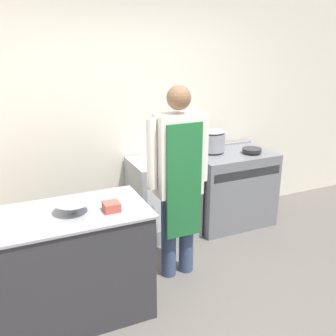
# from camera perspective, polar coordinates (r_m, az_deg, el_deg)

# --- Properties ---
(ground_plane) EXTENTS (14.00, 14.00, 0.00)m
(ground_plane) POSITION_cam_1_polar(r_m,az_deg,el_deg) (3.41, 6.58, -21.60)
(ground_plane) COLOR #5B5651
(wall_back) EXTENTS (8.00, 0.05, 2.70)m
(wall_back) POSITION_cam_1_polar(r_m,az_deg,el_deg) (4.42, -5.55, 7.66)
(wall_back) COLOR silver
(wall_back) RESTS_ON ground_plane
(prep_counter) EXTENTS (1.23, 0.69, 0.92)m
(prep_counter) POSITION_cam_1_polar(r_m,az_deg,el_deg) (3.31, -13.72, -13.50)
(prep_counter) COLOR #2D2D33
(prep_counter) RESTS_ON ground_plane
(stove) EXTENTS (0.95, 0.66, 0.91)m
(stove) POSITION_cam_1_polar(r_m,az_deg,el_deg) (4.80, 9.06, -2.85)
(stove) COLOR slate
(stove) RESTS_ON ground_plane
(fridge_unit) EXTENTS (0.71, 0.58, 0.89)m
(fridge_unit) POSITION_cam_1_polar(r_m,az_deg,el_deg) (4.47, -0.68, -4.27)
(fridge_unit) COLOR #93999E
(fridge_unit) RESTS_ON ground_plane
(person_cook) EXTENTS (0.59, 0.24, 1.80)m
(person_cook) POSITION_cam_1_polar(r_m,az_deg,el_deg) (3.51, 1.53, -0.84)
(person_cook) COLOR #38476B
(person_cook) RESTS_ON ground_plane
(mixing_bowl) EXTENTS (0.27, 0.27, 0.08)m
(mixing_bowl) POSITION_cam_1_polar(r_m,az_deg,el_deg) (3.06, -13.68, -5.61)
(mixing_bowl) COLOR gray
(mixing_bowl) RESTS_ON prep_counter
(plastic_tub) EXTENTS (0.12, 0.12, 0.07)m
(plastic_tub) POSITION_cam_1_polar(r_m,az_deg,el_deg) (3.04, -8.21, -5.56)
(plastic_tub) COLOR #B24C3F
(plastic_tub) RESTS_ON prep_counter
(stock_pot) EXTENTS (0.30, 0.30, 0.26)m
(stock_pot) POSITION_cam_1_polar(r_m,az_deg,el_deg) (4.60, 6.42, 4.07)
(stock_pot) COLOR gray
(stock_pot) RESTS_ON stove
(saute_pan) EXTENTS (0.22, 0.22, 0.04)m
(saute_pan) POSITION_cam_1_polar(r_m,az_deg,el_deg) (4.66, 12.08, 2.57)
(saute_pan) COLOR #262628
(saute_pan) RESTS_ON stove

